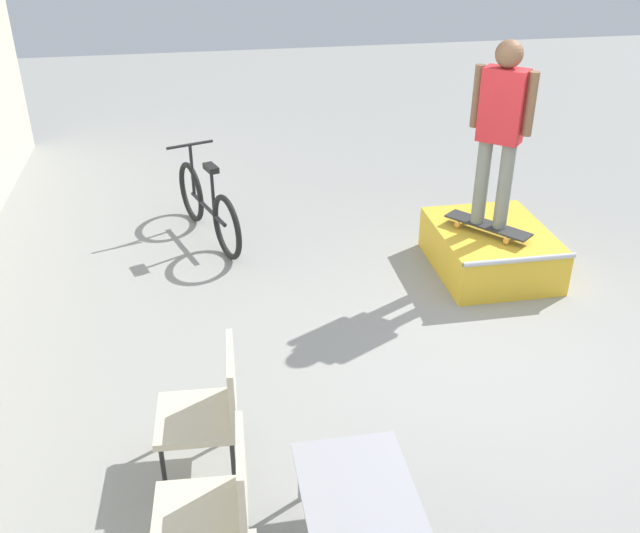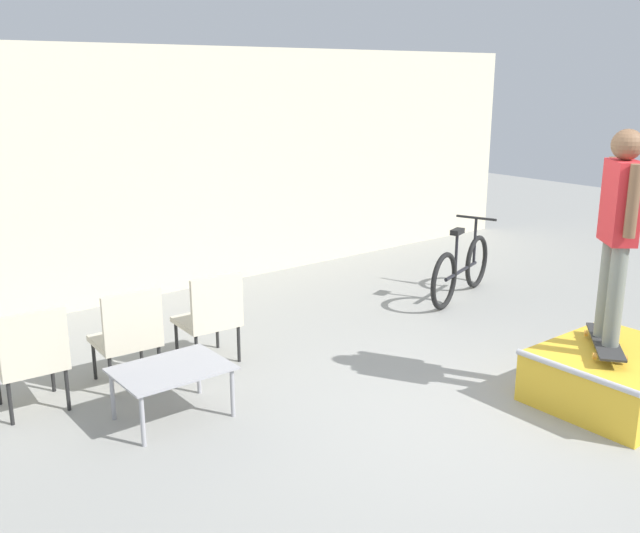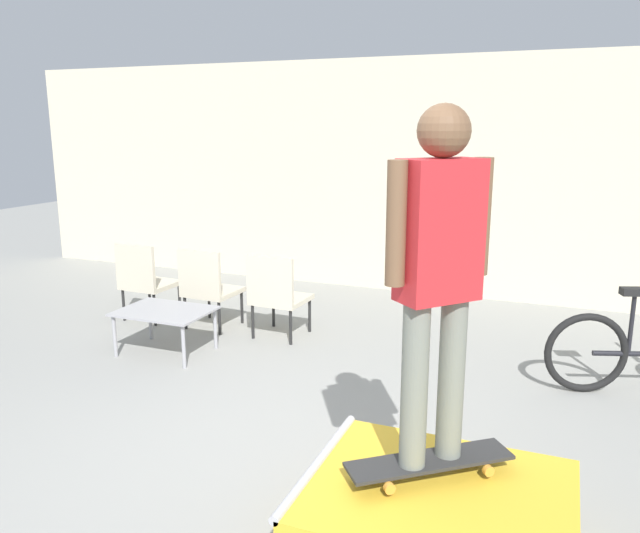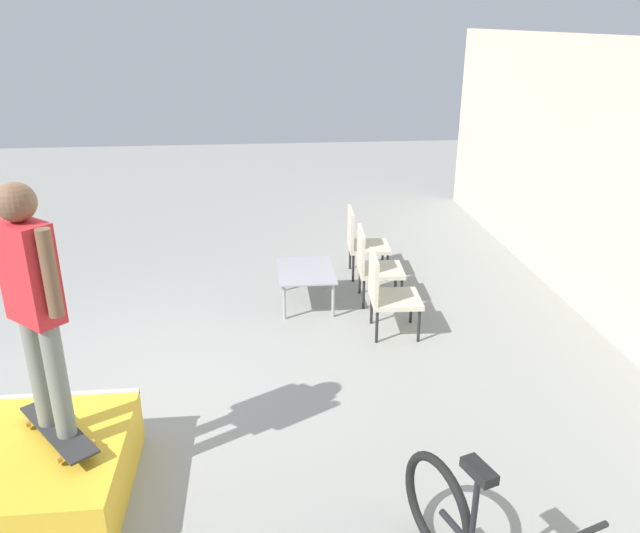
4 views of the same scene
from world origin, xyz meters
The scene contains 10 objects.
ground_plane centered at (0.00, 0.00, 0.00)m, with size 24.00×24.00×0.00m, color gray.
house_wall_back centered at (0.00, 4.64, 1.50)m, with size 12.00×0.06×3.00m.
skate_ramp_box centered at (1.32, -0.53, 0.22)m, with size 1.30×1.07×0.46m.
skateboard_on_ramp centered at (1.26, -0.44, 0.52)m, with size 0.80×0.69×0.07m.
person_skater centered at (1.26, -0.44, 1.55)m, with size 0.41×0.45×1.73m.
coffee_table centered at (-1.72, 1.50, 0.38)m, with size 0.87×0.65×0.43m.
patio_chair_left centered at (-2.55, 2.30, 0.48)m, with size 0.55×0.55×0.89m.
patio_chair_center centered at (-1.73, 2.30, 0.48)m, with size 0.55×0.55×0.89m.
patio_chair_right centered at (-0.91, 2.30, 0.48)m, with size 0.55×0.55×0.89m.
bicycle centered at (2.53, 2.19, 0.36)m, with size 1.66×0.70×0.95m.
Camera 2 is at (-4.04, -3.30, 2.67)m, focal length 40.00 mm.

